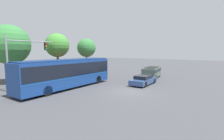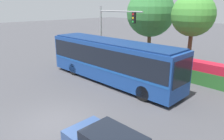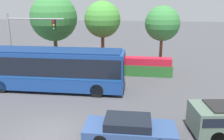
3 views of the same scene
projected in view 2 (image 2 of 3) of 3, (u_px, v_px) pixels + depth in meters
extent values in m
plane|color=#444449|center=(55.00, 123.00, 10.81)|extent=(140.00, 140.00, 0.00)
cube|color=navy|center=(111.00, 60.00, 16.27)|extent=(11.76, 2.73, 2.85)
cube|color=black|center=(111.00, 55.00, 16.13)|extent=(11.52, 2.76, 1.37)
cube|color=#194C9E|center=(111.00, 65.00, 16.37)|extent=(11.64, 2.75, 0.14)
cube|color=black|center=(183.00, 73.00, 12.19)|extent=(0.10, 2.12, 1.60)
cube|color=navy|center=(111.00, 41.00, 15.84)|extent=(11.28, 2.52, 0.10)
cylinder|color=black|center=(163.00, 84.00, 14.66)|extent=(1.01, 0.32, 1.00)
cylinder|color=black|center=(143.00, 93.00, 13.18)|extent=(1.01, 0.32, 1.00)
cylinder|color=black|center=(93.00, 64.00, 19.65)|extent=(1.01, 0.32, 1.00)
cylinder|color=black|center=(74.00, 69.00, 18.17)|extent=(1.01, 0.32, 1.00)
cube|color=black|center=(113.00, 140.00, 7.87)|extent=(2.33, 1.64, 0.42)
cylinder|color=black|center=(105.00, 132.00, 9.44)|extent=(0.67, 0.24, 0.67)
cylinder|color=gray|center=(101.00, 35.00, 21.36)|extent=(0.18, 0.18, 5.66)
cylinder|color=gray|center=(120.00, 11.00, 18.89)|extent=(5.17, 0.12, 0.12)
cube|color=black|center=(134.00, 18.00, 17.88)|extent=(0.30, 0.22, 0.90)
cylinder|color=red|center=(133.00, 14.00, 17.72)|extent=(0.18, 0.02, 0.18)
cylinder|color=yellow|center=(133.00, 18.00, 17.80)|extent=(0.18, 0.02, 0.18)
cylinder|color=green|center=(133.00, 22.00, 17.89)|extent=(0.18, 0.02, 0.18)
cube|color=#286028|center=(195.00, 75.00, 16.48)|extent=(10.54, 1.05, 1.04)
cube|color=#B7192D|center=(196.00, 65.00, 16.23)|extent=(10.33, 0.99, 0.65)
cylinder|color=brown|center=(149.00, 45.00, 23.34)|extent=(0.39, 0.39, 3.14)
sphere|color=#387F3D|center=(151.00, 13.00, 22.36)|extent=(4.99, 4.99, 4.99)
cylinder|color=brown|center=(189.00, 53.00, 18.06)|extent=(0.33, 0.33, 3.73)
sphere|color=#479338|center=(193.00, 15.00, 17.15)|extent=(3.48, 3.48, 3.48)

